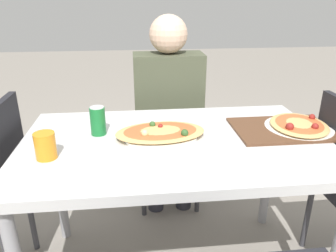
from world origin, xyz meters
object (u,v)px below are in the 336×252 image
(person_seated, at_px, (169,101))
(drink_glass, at_px, (45,146))
(dining_table, at_px, (175,155))
(pizza_main, at_px, (160,133))
(chair_far_seated, at_px, (167,126))
(pizza_second, at_px, (299,126))
(soda_can, at_px, (98,121))

(person_seated, distance_m, drink_glass, 0.90)
(dining_table, distance_m, pizza_main, 0.12)
(chair_far_seated, distance_m, pizza_main, 0.74)
(dining_table, bearing_deg, person_seated, 86.40)
(pizza_main, bearing_deg, drink_glass, -161.76)
(person_seated, relative_size, pizza_second, 3.37)
(dining_table, height_order, soda_can, soda_can)
(dining_table, height_order, drink_glass, drink_glass)
(soda_can, bearing_deg, dining_table, -16.66)
(pizza_main, bearing_deg, pizza_second, 1.41)
(person_seated, bearing_deg, soda_can, 54.60)
(person_seated, bearing_deg, pizza_main, 80.29)
(dining_table, bearing_deg, drink_glass, -167.53)
(person_seated, distance_m, pizza_main, 0.59)
(drink_glass, xyz_separation_m, pizza_second, (1.07, 0.16, -0.03))
(person_seated, relative_size, drink_glass, 11.91)
(dining_table, bearing_deg, soda_can, 163.34)
(chair_far_seated, bearing_deg, drink_glass, 57.13)
(dining_table, height_order, pizza_main, pizza_main)
(person_seated, height_order, pizza_main, person_seated)
(chair_far_seated, relative_size, soda_can, 7.14)
(chair_far_seated, bearing_deg, dining_table, 86.96)
(drink_glass, bearing_deg, pizza_main, 18.24)
(pizza_main, relative_size, pizza_second, 1.12)
(chair_far_seated, bearing_deg, pizza_second, 128.26)
(pizza_second, bearing_deg, drink_glass, -171.46)
(dining_table, bearing_deg, chair_far_seated, 86.96)
(chair_far_seated, bearing_deg, person_seated, 90.00)
(dining_table, xyz_separation_m, person_seated, (0.04, 0.61, 0.05))
(soda_can, distance_m, pizza_second, 0.90)
(soda_can, xyz_separation_m, pizza_second, (0.90, -0.05, -0.04))
(drink_glass, height_order, pizza_second, drink_glass)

